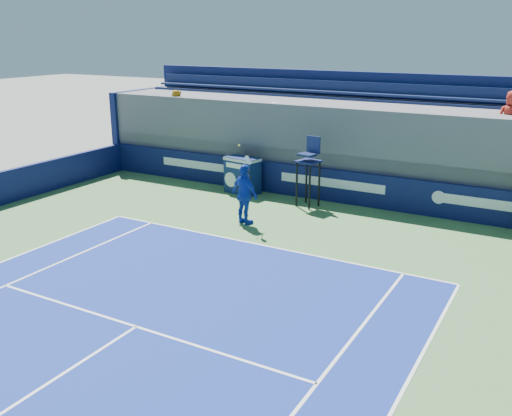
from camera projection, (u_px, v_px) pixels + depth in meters
The scene contains 5 objects.
back_hoarding at pixel (332, 185), 20.65m from camera, with size 20.40×0.21×1.20m.
match_clock at pixel (242, 174), 21.70m from camera, with size 1.42×0.92×1.40m.
umpire_chair at pixel (309, 164), 19.81m from camera, with size 0.83×0.83×2.48m.
tennis_player at pixel (245, 194), 18.07m from camera, with size 1.24×0.83×2.57m.
stadium_seating at pixel (354, 143), 21.98m from camera, with size 21.00×4.05×5.01m.
Camera 1 is at (7.44, -1.64, 5.91)m, focal length 40.00 mm.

